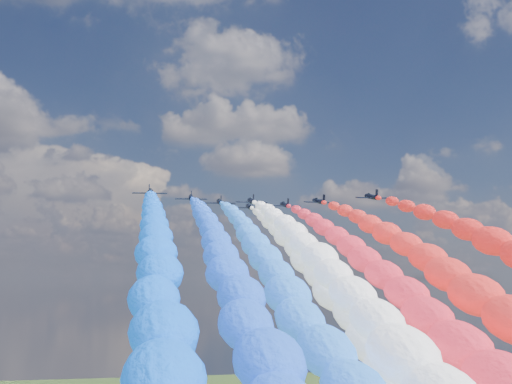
{
  "coord_description": "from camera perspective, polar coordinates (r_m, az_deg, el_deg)",
  "views": [
    {
      "loc": [
        -29.09,
        -155.08,
        81.77
      ],
      "look_at": [
        0.0,
        4.0,
        103.74
      ],
      "focal_mm": 44.68,
      "sensor_mm": 36.0,
      "label": 1
    }
  ],
  "objects": [
    {
      "name": "jet_3",
      "position": [
        165.79,
        -0.41,
        -0.82
      ],
      "size": [
        8.38,
        11.26,
        4.32
      ],
      "primitive_type": null,
      "rotation": [
        0.19,
        0.0,
        -0.03
      ],
      "color": "black"
    },
    {
      "name": "jet_2",
      "position": [
        168.06,
        -3.26,
        -0.9
      ],
      "size": [
        8.47,
        11.33,
        4.32
      ],
      "primitive_type": null,
      "rotation": [
        0.19,
        0.0,
        -0.04
      ],
      "color": "black"
    },
    {
      "name": "trail_2",
      "position": [
        109.39,
        0.47,
        -6.47
      ],
      "size": [
        7.17,
        114.58,
        40.57
      ],
      "primitive_type": null,
      "color": "blue"
    },
    {
      "name": "jet_1",
      "position": [
        159.92,
        -5.83,
        -0.52
      ],
      "size": [
        8.64,
        11.45,
        4.32
      ],
      "primitive_type": null,
      "rotation": [
        0.19,
        0.0,
        -0.06
      ],
      "color": "black"
    },
    {
      "name": "trail_6",
      "position": [
        111.18,
        14.12,
        -6.26
      ],
      "size": [
        7.17,
        114.58,
        40.57
      ],
      "primitive_type": null,
      "color": "red"
    },
    {
      "name": "trail_7",
      "position": [
        105.93,
        21.73,
        -5.88
      ],
      "size": [
        7.17,
        114.58,
        40.57
      ],
      "primitive_type": null,
      "color": "red"
    },
    {
      "name": "jet_4",
      "position": [
        178.84,
        -0.62,
        -1.32
      ],
      "size": [
        8.71,
        11.49,
        4.32
      ],
      "primitive_type": null,
      "rotation": [
        0.19,
        0.0,
        -0.06
      ],
      "color": "black"
    },
    {
      "name": "trail_1",
      "position": [
        100.8,
        -3.31,
        -6.35
      ],
      "size": [
        7.17,
        114.58,
        40.57
      ],
      "primitive_type": null,
      "color": "blue"
    },
    {
      "name": "jet_0",
      "position": [
        150.47,
        -9.47,
        -0.0
      ],
      "size": [
        8.72,
        11.5,
        4.32
      ],
      "primitive_type": null,
      "rotation": [
        0.19,
        0.0,
        -0.07
      ],
      "color": "black"
    },
    {
      "name": "jet_7",
      "position": [
        159.54,
        10.31,
        -0.42
      ],
      "size": [
        8.29,
        11.2,
        4.32
      ],
      "primitive_type": null,
      "rotation": [
        0.19,
        0.0,
        -0.03
      ],
      "color": "black"
    },
    {
      "name": "trail_0",
      "position": [
        91.0,
        -9.09,
        -6.11
      ],
      "size": [
        7.17,
        114.58,
        40.57
      ],
      "primitive_type": null,
      "color": "blue"
    },
    {
      "name": "trail_5",
      "position": [
        117.32,
        9.09,
        -6.46
      ],
      "size": [
        7.17,
        114.58,
        40.57
      ],
      "primitive_type": null,
      "color": "red"
    },
    {
      "name": "jet_5",
      "position": [
        174.41,
        2.61,
        -1.15
      ],
      "size": [
        8.04,
        11.02,
        4.32
      ],
      "primitive_type": null,
      "rotation": [
        0.19,
        0.0,
        -0.0
      ],
      "color": "black"
    },
    {
      "name": "trail_4",
      "position": [
        120.8,
        4.07,
        -6.57
      ],
      "size": [
        7.17,
        114.58,
        40.57
      ],
      "primitive_type": null,
      "color": "white"
    },
    {
      "name": "jet_6",
      "position": [
        167.09,
        5.67,
        -0.83
      ],
      "size": [
        8.7,
        11.49,
        4.32
      ],
      "primitive_type": null,
      "rotation": [
        0.19,
        0.0,
        0.06
      ],
      "color": "black"
    },
    {
      "name": "trail_3",
      "position": [
        107.77,
        4.96,
        -6.42
      ],
      "size": [
        7.17,
        114.58,
        40.57
      ],
      "primitive_type": null,
      "color": "white"
    }
  ]
}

